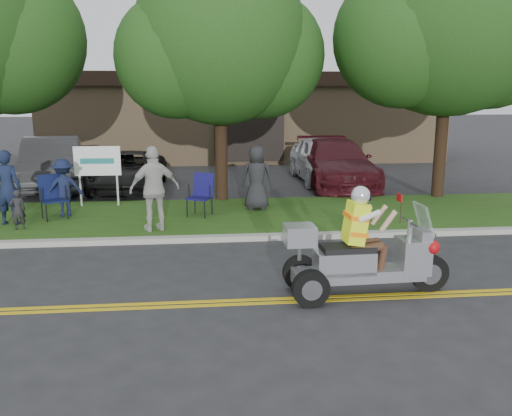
{
  "coord_description": "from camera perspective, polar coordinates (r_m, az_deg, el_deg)",
  "views": [
    {
      "loc": [
        -0.08,
        -8.44,
        3.27
      ],
      "look_at": [
        0.98,
        2.0,
        0.96
      ],
      "focal_mm": 38.0,
      "sensor_mm": 36.0,
      "label": 1
    }
  ],
  "objects": [
    {
      "name": "ground",
      "position": [
        9.05,
        -4.98,
        -8.8
      ],
      "size": [
        120.0,
        120.0,
        0.0
      ],
      "primitive_type": "plane",
      "color": "#28282B",
      "rests_on": "ground"
    },
    {
      "name": "centerline_near",
      "position": [
        8.51,
        -4.91,
        -10.17
      ],
      "size": [
        60.0,
        0.1,
        0.01
      ],
      "primitive_type": "cube",
      "color": "gold",
      "rests_on": "ground"
    },
    {
      "name": "centerline_far",
      "position": [
        8.65,
        -4.93,
        -9.76
      ],
      "size": [
        60.0,
        0.1,
        0.01
      ],
      "primitive_type": "cube",
      "color": "gold",
      "rests_on": "ground"
    },
    {
      "name": "curb",
      "position": [
        11.92,
        -5.22,
        -3.23
      ],
      "size": [
        60.0,
        0.25,
        0.12
      ],
      "primitive_type": "cube",
      "color": "#A8A89E",
      "rests_on": "ground"
    },
    {
      "name": "grass_verge",
      "position": [
        14.01,
        -5.33,
        -0.89
      ],
      "size": [
        60.0,
        4.0,
        0.1
      ],
      "primitive_type": "cube",
      "color": "#264913",
      "rests_on": "ground"
    },
    {
      "name": "commercial_building",
      "position": [
        27.52,
        -1.49,
        9.8
      ],
      "size": [
        18.0,
        8.2,
        4.0
      ],
      "color": "#9E7F5B",
      "rests_on": "ground"
    },
    {
      "name": "tree_mid",
      "position": [
        15.72,
        -3.64,
        16.65
      ],
      "size": [
        5.88,
        4.8,
        7.05
      ],
      "color": "#332114",
      "rests_on": "ground"
    },
    {
      "name": "tree_right",
      "position": [
        17.13,
        19.84,
        17.62
      ],
      "size": [
        6.86,
        5.6,
        8.07
      ],
      "color": "#332114",
      "rests_on": "ground"
    },
    {
      "name": "business_sign",
      "position": [
        15.43,
        -16.34,
        4.44
      ],
      "size": [
        1.25,
        0.06,
        1.75
      ],
      "color": "silver",
      "rests_on": "ground"
    },
    {
      "name": "trike_scooter",
      "position": [
        8.85,
        10.92,
        -5.16
      ],
      "size": [
        2.74,
        0.93,
        1.8
      ],
      "rotation": [
        0.0,
        0.0,
        0.04
      ],
      "color": "black",
      "rests_on": "ground"
    },
    {
      "name": "lawn_chair_a",
      "position": [
        13.87,
        -5.76,
        1.72
      ],
      "size": [
        0.76,
        0.77,
        1.07
      ],
      "rotation": [
        0.0,
        0.0,
        -0.45
      ],
      "color": "black",
      "rests_on": "grass_verge"
    },
    {
      "name": "lawn_chair_b",
      "position": [
        14.36,
        -20.67,
        1.39
      ],
      "size": [
        0.79,
        0.8,
        1.09
      ],
      "rotation": [
        0.0,
        0.0,
        0.5
      ],
      "color": "black",
      "rests_on": "grass_verge"
    },
    {
      "name": "spectator_adult_left",
      "position": [
        14.05,
        -24.71,
        1.98
      ],
      "size": [
        0.7,
        0.51,
        1.78
      ],
      "primitive_type": "imported",
      "rotation": [
        0.0,
        0.0,
        3.0
      ],
      "color": "#141D38",
      "rests_on": "grass_verge"
    },
    {
      "name": "spectator_adult_right",
      "position": [
        12.39,
        -10.63,
        2.01
      ],
      "size": [
        1.23,
        0.82,
        1.93
      ],
      "primitive_type": "imported",
      "rotation": [
        0.0,
        0.0,
        3.48
      ],
      "color": "beige",
      "rests_on": "grass_verge"
    },
    {
      "name": "spectator_chair_a",
      "position": [
        14.49,
        -19.59,
        2.03
      ],
      "size": [
        1.07,
        0.85,
        1.46
      ],
      "primitive_type": "imported",
      "rotation": [
        0.0,
        0.0,
        3.52
      ],
      "color": "#151D3D",
      "rests_on": "grass_verge"
    },
    {
      "name": "spectator_chair_b",
      "position": [
        14.42,
        0.09,
        3.25
      ],
      "size": [
        0.91,
        0.67,
        1.72
      ],
      "primitive_type": "imported",
      "rotation": [
        0.0,
        0.0,
        2.99
      ],
      "color": "black",
      "rests_on": "grass_verge"
    },
    {
      "name": "child_left",
      "position": [
        13.51,
        -23.78,
        -0.17
      ],
      "size": [
        0.4,
        0.34,
        0.92
      ],
      "primitive_type": "imported",
      "rotation": [
        0.0,
        0.0,
        3.59
      ],
      "color": "black",
      "rests_on": "grass_verge"
    },
    {
      "name": "parked_car_left",
      "position": [
        19.4,
        -20.67,
        4.45
      ],
      "size": [
        2.68,
        5.36,
        1.69
      ],
      "primitive_type": "imported",
      "rotation": [
        0.0,
        0.0,
        0.18
      ],
      "color": "#333335",
      "rests_on": "ground"
    },
    {
      "name": "parked_car_mid",
      "position": [
        18.34,
        -13.36,
        3.8
      ],
      "size": [
        2.38,
        4.62,
        1.25
      ],
      "primitive_type": "imported",
      "rotation": [
        0.0,
        0.0,
        -0.07
      ],
      "color": "black",
      "rests_on": "ground"
    },
    {
      "name": "parked_car_right",
      "position": [
        18.81,
        8.36,
        4.7
      ],
      "size": [
        2.29,
        5.43,
        1.56
      ],
      "primitive_type": "imported",
      "rotation": [
        0.0,
        0.0,
        -0.02
      ],
      "color": "#451018",
      "rests_on": "ground"
    },
    {
      "name": "parked_car_far_right",
      "position": [
        19.69,
        7.11,
        5.16
      ],
      "size": [
        1.97,
        4.77,
        1.62
      ],
      "primitive_type": "imported",
      "rotation": [
        0.0,
        0.0,
        0.01
      ],
      "color": "silver",
      "rests_on": "ground"
    }
  ]
}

